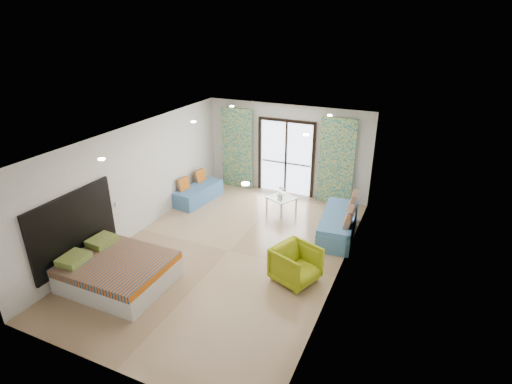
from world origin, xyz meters
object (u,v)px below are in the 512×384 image
at_px(coffee_table, 282,199).
at_px(armchair, 296,263).
at_px(daybed_left, 198,193).
at_px(bed, 117,271).
at_px(daybed_right, 339,224).

height_order(coffee_table, armchair, armchair).
height_order(daybed_left, coffee_table, daybed_left).
distance_m(bed, daybed_right, 5.21).
xyz_separation_m(coffee_table, armchair, (1.38, -2.86, 0.03)).
bearing_deg(coffee_table, armchair, -64.16).
bearing_deg(daybed_left, daybed_right, 2.26).
distance_m(daybed_left, daybed_right, 4.25).
bearing_deg(bed, armchair, 25.65).
xyz_separation_m(daybed_left, armchair, (3.87, -2.55, 0.17)).
bearing_deg(armchair, daybed_left, 77.44).
relative_size(daybed_right, armchair, 2.47).
distance_m(bed, armchair, 3.59).
distance_m(daybed_left, armchair, 4.64).
bearing_deg(armchair, daybed_right, 11.54).
relative_size(bed, armchair, 2.37).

